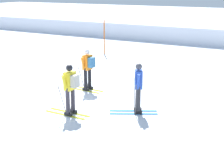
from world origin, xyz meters
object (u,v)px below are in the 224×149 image
object	(u,v)px
skier_orange	(88,68)
skier_blue	(138,87)
skier_yellow	(70,87)
trail_marker_pole	(104,37)

from	to	relation	value
skier_orange	skier_blue	bearing A→B (deg)	-24.43
skier_yellow	trail_marker_pole	bearing A→B (deg)	115.03
skier_blue	trail_marker_pole	world-z (taller)	trail_marker_pole
skier_orange	trail_marker_pole	size ratio (longest dim) A/B	0.80
skier_orange	skier_yellow	size ratio (longest dim) A/B	1.00
skier_blue	trail_marker_pole	distance (m)	10.27
skier_yellow	skier_blue	world-z (taller)	same
skier_yellow	skier_blue	size ratio (longest dim) A/B	1.00
skier_yellow	skier_orange	bearing A→B (deg)	112.07
skier_yellow	skier_blue	xyz separation A→B (m)	(1.83, 1.28, -0.04)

